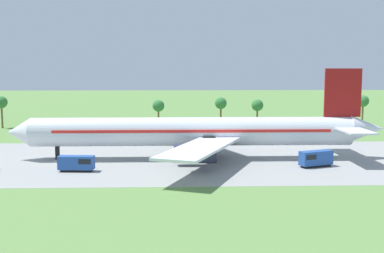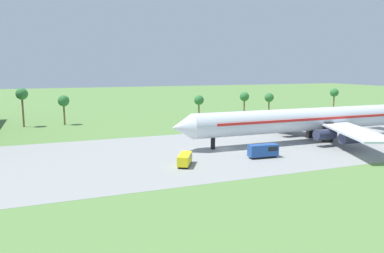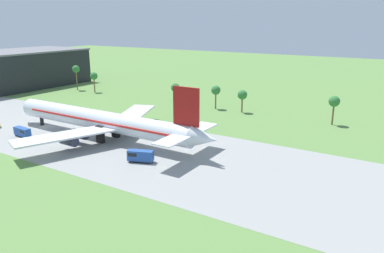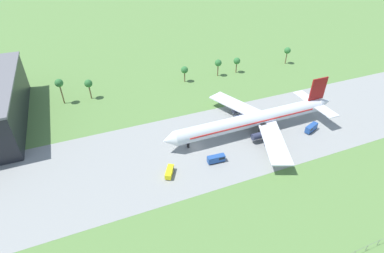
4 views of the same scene
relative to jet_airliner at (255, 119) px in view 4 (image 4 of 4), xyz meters
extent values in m
plane|color=#5B8442|center=(-25.46, -1.03, -5.42)|extent=(600.00, 600.00, 0.00)
cube|color=gray|center=(-25.46, -1.03, -5.41)|extent=(320.00, 44.00, 0.02)
cylinder|color=silver|center=(-1.62, 0.00, 0.05)|extent=(63.28, 5.65, 5.65)
cone|color=silver|center=(-35.52, 0.00, 0.05)|extent=(4.52, 5.53, 5.53)
cone|color=silver|center=(33.55, 0.00, 0.48)|extent=(7.06, 5.36, 5.36)
cube|color=red|center=(-1.62, 0.00, 0.48)|extent=(53.79, 5.76, 0.56)
cube|color=maroon|center=(28.32, 0.00, 7.68)|extent=(7.34, 0.50, 9.60)
cube|color=silver|center=(28.60, 0.00, 0.90)|extent=(5.08, 22.59, 0.30)
cube|color=silver|center=(-0.48, -13.18, -0.94)|extent=(16.68, 27.19, 0.44)
cube|color=silver|center=(-0.48, 13.18, -0.94)|extent=(16.68, 27.19, 0.44)
cylinder|color=#2D334C|center=(-2.68, -6.78, -2.61)|extent=(5.08, 2.54, 2.54)
cylinder|color=#2D334C|center=(-0.40, -12.42, -2.61)|extent=(5.08, 2.54, 2.54)
cylinder|color=#2D334C|center=(-2.68, 6.78, -2.61)|extent=(5.08, 2.54, 2.54)
cylinder|color=#2D334C|center=(-0.40, 12.42, -2.61)|extent=(5.08, 2.54, 2.54)
cube|color=black|center=(-28.20, 0.00, -2.96)|extent=(0.70, 0.90, 4.90)
cube|color=black|center=(1.54, -3.11, -2.96)|extent=(2.40, 1.20, 4.90)
cube|color=black|center=(1.54, 3.11, -2.96)|extent=(2.40, 1.20, 4.90)
cube|color=black|center=(-22.21, -11.25, -5.22)|extent=(5.35, 2.14, 0.40)
cube|color=#234C99|center=(-22.21, -11.25, -3.84)|extent=(6.29, 2.40, 2.35)
cube|color=black|center=(-20.52, -11.36, -3.48)|extent=(2.29, 2.18, 0.90)
cube|color=black|center=(-39.16, -11.14, -5.22)|extent=(3.99, 5.15, 0.40)
cube|color=yellow|center=(-39.16, -11.14, -4.11)|extent=(4.60, 6.00, 1.81)
cube|color=black|center=(-38.38, -9.76, -3.84)|extent=(2.77, 2.76, 0.90)
cube|color=black|center=(20.74, -8.76, -5.22)|extent=(5.64, 3.56, 0.40)
cube|color=#234C99|center=(20.74, -8.76, -3.74)|extent=(6.59, 4.08, 2.56)
cube|color=black|center=(19.11, -9.37, -3.35)|extent=(2.78, 2.68, 0.90)
cylinder|color=slate|center=(-5.46, -56.03, -4.37)|extent=(0.10, 0.10, 2.10)
cylinder|color=slate|center=(-1.46, -56.03, -4.37)|extent=(0.10, 0.10, 2.10)
cylinder|color=slate|center=(2.54, -56.03, -4.37)|extent=(0.10, 0.10, 2.10)
cylinder|color=brown|center=(52.71, 51.20, -1.77)|extent=(0.56, 0.56, 7.30)
sphere|color=#337538|center=(52.71, 51.20, 2.48)|extent=(3.60, 3.60, 3.60)
cylinder|color=brown|center=(8.90, 51.20, -2.04)|extent=(0.56, 0.56, 6.76)
sphere|color=#337538|center=(8.90, 51.20, 1.94)|extent=(3.60, 3.60, 3.60)
cylinder|color=brown|center=(-10.07, 51.20, -2.41)|extent=(0.56, 0.56, 6.01)
sphere|color=#337538|center=(-10.07, 51.20, 1.20)|extent=(3.60, 3.60, 3.60)
cylinder|color=brown|center=(-69.07, 51.20, -0.56)|extent=(0.56, 0.56, 9.71)
sphere|color=#337538|center=(-69.07, 51.20, 4.89)|extent=(3.60, 3.60, 3.60)
cylinder|color=brown|center=(20.10, 51.20, -2.36)|extent=(0.56, 0.56, 6.10)
sphere|color=#337538|center=(20.10, 51.20, 1.29)|extent=(3.60, 3.60, 3.60)
cylinder|color=brown|center=(-57.04, 51.20, -1.81)|extent=(0.56, 0.56, 7.21)
sphere|color=#337538|center=(-57.04, 51.20, 2.40)|extent=(3.60, 3.60, 3.60)
camera|label=1|loc=(-4.83, -94.31, 12.52)|focal=45.00mm
camera|label=2|loc=(-63.14, -74.77, 12.50)|focal=35.00mm
camera|label=3|loc=(76.53, -74.51, 27.83)|focal=35.00mm
camera|label=4|loc=(-59.29, -80.71, 64.32)|focal=28.00mm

